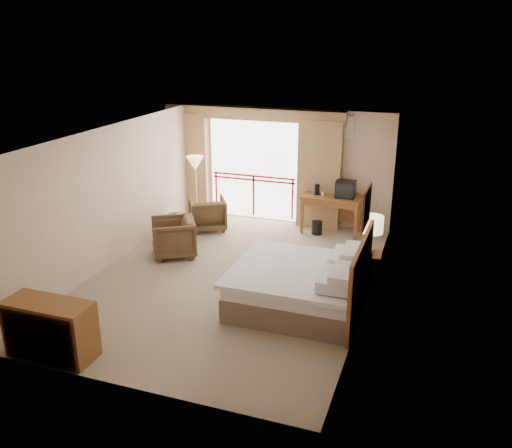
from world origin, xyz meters
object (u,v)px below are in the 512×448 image
at_px(bed, 302,285).
at_px(table_lamp, 373,225).
at_px(desk, 332,203).
at_px(wastebasket, 317,228).
at_px(armchair_near, 174,255).
at_px(dresser, 50,329).
at_px(armchair_far, 208,229).
at_px(side_table, 177,222).
at_px(floor_lamp, 195,166).
at_px(tv, 346,189).
at_px(nightstand, 369,268).

distance_m(bed, table_lamp, 1.79).
xyz_separation_m(desk, wastebasket, (-0.27, -0.28, -0.52)).
bearing_deg(armchair_near, dresser, -30.83).
height_order(armchair_far, dresser, dresser).
distance_m(wastebasket, side_table, 3.15).
bearing_deg(desk, floor_lamp, -176.68).
xyz_separation_m(wastebasket, side_table, (-2.92, -1.18, 0.19)).
bearing_deg(tv, desk, 173.94).
height_order(tv, floor_lamp, floor_lamp).
bearing_deg(armchair_far, side_table, 24.67).
xyz_separation_m(desk, floor_lamp, (-3.23, -0.35, 0.70)).
bearing_deg(table_lamp, side_table, 168.46).
height_order(bed, desk, bed).
relative_size(desk, dresser, 1.05).
bearing_deg(dresser, floor_lamp, 91.19).
bearing_deg(nightstand, armchair_far, 154.23).
relative_size(wastebasket, dresser, 0.24).
bearing_deg(side_table, wastebasket, 21.95).
bearing_deg(table_lamp, armchair_far, 158.50).
height_order(bed, nightstand, bed).
height_order(tv, wastebasket, tv).
height_order(nightstand, desk, desk).
height_order(nightstand, floor_lamp, floor_lamp).
height_order(table_lamp, floor_lamp, floor_lamp).
distance_m(tv, wastebasket, 1.09).
height_order(table_lamp, armchair_far, table_lamp).
bearing_deg(side_table, desk, 24.52).
xyz_separation_m(nightstand, side_table, (-4.40, 0.95, 0.05)).
relative_size(wastebasket, armchair_near, 0.35).
xyz_separation_m(armchair_near, dresser, (0.07, -3.84, 0.42)).
bearing_deg(tv, table_lamp, -62.33).
distance_m(bed, floor_lamp, 4.94).
relative_size(nightstand, tv, 1.36).
distance_m(armchair_far, dresser, 5.52).
xyz_separation_m(tv, side_table, (-3.49, -1.39, -0.71)).
distance_m(wastebasket, armchair_far, 2.53).
xyz_separation_m(wastebasket, armchair_far, (-2.47, -0.52, -0.15)).
xyz_separation_m(bed, tv, (0.03, 3.63, 0.68)).
relative_size(nightstand, side_table, 1.16).
bearing_deg(wastebasket, side_table, -158.05).
xyz_separation_m(tv, armchair_far, (-3.04, -0.73, -1.05)).
bearing_deg(desk, tv, -14.90).
distance_m(desk, armchair_far, 2.93).
bearing_deg(desk, side_table, -158.35).
bearing_deg(dresser, table_lamp, 41.39).
bearing_deg(armchair_near, nightstand, 58.94).
height_order(nightstand, wastebasket, nightstand).
bearing_deg(nightstand, bed, -129.54).
bearing_deg(table_lamp, desk, 117.24).
distance_m(bed, side_table, 4.12).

